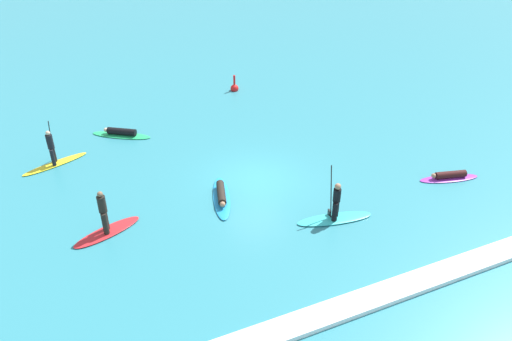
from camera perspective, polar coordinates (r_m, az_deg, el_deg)
The scene contains 9 objects.
ground_plane at distance 22.42m, azimuth 0.00°, elevation -1.09°, with size 120.00×120.00×0.00m, color teal.
surfer_on_blue_board at distance 21.16m, azimuth -3.95°, elevation -2.88°, with size 1.58×3.25×0.44m.
surfer_on_purple_board at distance 24.02m, azimuth 21.08°, elevation -0.62°, with size 2.81×1.32×0.39m.
surfer_on_yellow_board at distance 25.17m, azimuth -22.01°, elevation 1.55°, with size 3.14×1.58×2.22m.
surfer_on_teal_board at distance 20.04m, azimuth 8.97°, elevation -4.68°, with size 3.17×1.32×2.28m.
surfer_on_red_board at distance 19.90m, azimuth -16.70°, elevation -5.73°, with size 2.85×1.64×1.89m.
surfer_on_green_board at distance 26.97m, azimuth -15.06°, elevation 4.12°, with size 3.03×2.38×0.43m.
marker_buoy at distance 31.65m, azimuth -2.46°, elevation 9.36°, with size 0.51×0.51×1.11m.
wave_crest at distance 16.89m, azimuth 11.57°, elevation -14.52°, with size 25.97×0.90×0.18m, color white.
Camera 1 is at (-7.62, -17.29, 12.06)m, focal length 35.25 mm.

